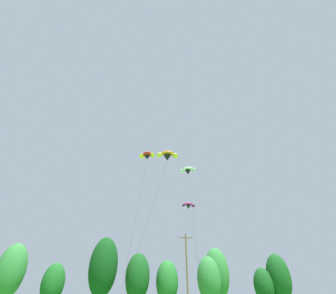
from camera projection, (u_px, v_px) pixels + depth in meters
treeline_tree_c at (11, 271)px, 43.70m from camera, size 5.06×5.06×12.06m
treeline_tree_d at (53, 283)px, 45.99m from camera, size 4.27×4.27×9.14m
treeline_tree_e at (103, 266)px, 47.66m from camera, size 5.58×5.58×14.02m
treeline_tree_f at (138, 277)px, 47.74m from camera, size 4.81×4.81×11.16m
treeline_tree_g at (167, 281)px, 48.60m from camera, size 4.51×4.51×10.04m
treeline_tree_h at (209, 279)px, 47.56m from camera, size 4.65×4.65×10.57m
treeline_tree_i at (217, 273)px, 53.04m from camera, size 5.37×5.37×13.21m
treeline_tree_j at (264, 286)px, 52.68m from camera, size 4.28×4.28×9.18m
treeline_tree_k at (279, 277)px, 53.67m from camera, size 5.07×5.07×12.09m
utility_pole at (187, 272)px, 36.92m from camera, size 2.20×0.26×12.04m
parafoil_kite_high_red_yellow at (147, 156)px, 44.85m from camera, size 4.90×20.90×24.68m
parafoil_kite_mid_white at (188, 171)px, 40.63m from camera, size 4.86×14.61×20.23m
parafoil_kite_far_orange at (167, 156)px, 39.80m from camera, size 8.13×15.59×22.12m
parafoil_kite_low_magenta at (188, 206)px, 43.87m from camera, size 6.43×20.30×16.33m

